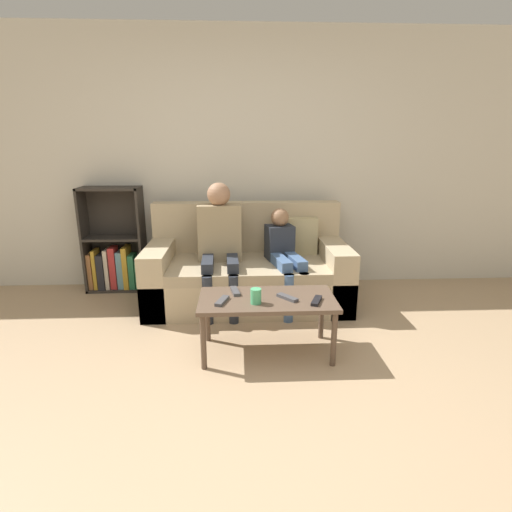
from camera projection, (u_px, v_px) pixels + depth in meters
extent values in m
plane|color=tan|center=(243.00, 438.00, 2.10)|extent=(22.00, 22.00, 0.00)
cube|color=beige|center=(238.00, 163.00, 4.13)|extent=(12.00, 0.06, 2.60)
cube|color=tan|center=(248.00, 287.00, 3.85)|extent=(1.87, 0.92, 0.33)
cube|color=tan|center=(248.00, 268.00, 3.70)|extent=(1.43, 0.74, 0.10)
cube|color=tan|center=(246.00, 227.00, 4.06)|extent=(1.87, 0.18, 0.50)
cube|color=tan|center=(161.00, 275.00, 3.77)|extent=(0.22, 0.92, 0.59)
cube|color=tan|center=(333.00, 272.00, 3.85)|extent=(0.22, 0.92, 0.59)
cube|color=tan|center=(299.00, 236.00, 3.96)|extent=(0.36, 0.12, 0.36)
cube|color=#332D28|center=(86.00, 240.00, 4.09)|extent=(0.02, 0.28, 1.07)
cube|color=#332D28|center=(142.00, 239.00, 4.12)|extent=(0.02, 0.28, 1.07)
cube|color=#332D28|center=(118.00, 237.00, 4.23)|extent=(0.60, 0.02, 1.07)
cube|color=#332D28|center=(119.00, 287.00, 4.25)|extent=(0.60, 0.28, 0.02)
cube|color=#332D28|center=(114.00, 238.00, 4.10)|extent=(0.55, 0.28, 0.02)
cube|color=#332D28|center=(109.00, 188.00, 3.96)|extent=(0.60, 0.28, 0.02)
cube|color=#B77542|center=(92.00, 271.00, 4.17)|extent=(0.04, 0.17, 0.37)
cube|color=gold|center=(97.00, 269.00, 4.17)|extent=(0.04, 0.18, 0.41)
cube|color=#232328|center=(103.00, 270.00, 4.18)|extent=(0.07, 0.23, 0.37)
cube|color=beige|center=(109.00, 268.00, 4.18)|extent=(0.04, 0.19, 0.42)
cube|color=red|center=(114.00, 267.00, 4.17)|extent=(0.06, 0.16, 0.44)
cube|color=#6699A8|center=(121.00, 269.00, 4.18)|extent=(0.06, 0.17, 0.39)
cube|color=gold|center=(127.00, 267.00, 4.18)|extent=(0.05, 0.22, 0.44)
cube|color=#2D7A4C|center=(133.00, 271.00, 4.19)|extent=(0.06, 0.19, 0.36)
cube|color=#2D7A4C|center=(139.00, 273.00, 4.21)|extent=(0.04, 0.22, 0.30)
cylinder|color=brown|center=(203.00, 342.00, 2.70)|extent=(0.04, 0.04, 0.40)
cylinder|color=brown|center=(334.00, 339.00, 2.74)|extent=(0.04, 0.04, 0.40)
cylinder|color=brown|center=(208.00, 317.00, 3.09)|extent=(0.04, 0.04, 0.40)
cylinder|color=brown|center=(322.00, 314.00, 3.13)|extent=(0.04, 0.04, 0.40)
cube|color=brown|center=(267.00, 300.00, 2.86)|extent=(0.97, 0.49, 0.03)
cylinder|color=#282D38|center=(208.00, 300.00, 3.39)|extent=(0.09, 0.09, 0.43)
cylinder|color=#282D38|center=(234.00, 299.00, 3.40)|extent=(0.09, 0.09, 0.43)
cube|color=#282D38|center=(208.00, 263.00, 3.54)|extent=(0.11, 0.41, 0.09)
cube|color=#282D38|center=(232.00, 262.00, 3.56)|extent=(0.11, 0.41, 0.09)
cube|color=#9E8966|center=(220.00, 233.00, 3.73)|extent=(0.41, 0.21, 0.53)
sphere|color=#A87A5B|center=(219.00, 194.00, 3.63)|extent=(0.21, 0.21, 0.21)
cylinder|color=#476693|center=(288.00, 298.00, 3.42)|extent=(0.11, 0.11, 0.43)
cylinder|color=#476693|center=(303.00, 297.00, 3.46)|extent=(0.11, 0.11, 0.43)
cube|color=#476693|center=(280.00, 262.00, 3.58)|extent=(0.18, 0.42, 0.09)
cube|color=#476693|center=(295.00, 261.00, 3.61)|extent=(0.18, 0.42, 0.09)
cube|color=#282D38|center=(279.00, 242.00, 3.79)|extent=(0.28, 0.25, 0.32)
sphere|color=#936B4C|center=(280.00, 217.00, 3.72)|extent=(0.17, 0.17, 0.17)
cylinder|color=#4CB77A|center=(256.00, 296.00, 2.74)|extent=(0.08, 0.08, 0.11)
cube|color=black|center=(316.00, 301.00, 2.77)|extent=(0.11, 0.18, 0.02)
cube|color=#47474C|center=(222.00, 301.00, 2.77)|extent=(0.10, 0.18, 0.02)
cube|color=#47474C|center=(287.00, 297.00, 2.83)|extent=(0.15, 0.16, 0.02)
cube|color=#47474C|center=(235.00, 291.00, 2.95)|extent=(0.08, 0.18, 0.02)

